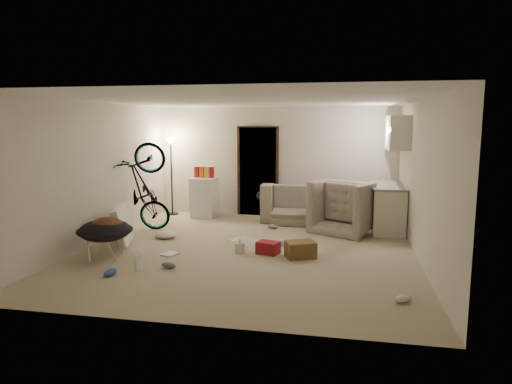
% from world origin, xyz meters
% --- Properties ---
extents(floor, '(5.50, 6.00, 0.02)m').
position_xyz_m(floor, '(0.00, 0.00, -0.01)').
color(floor, tan).
rests_on(floor, ground).
extents(ceiling, '(5.50, 6.00, 0.02)m').
position_xyz_m(ceiling, '(0.00, 0.00, 2.51)').
color(ceiling, white).
rests_on(ceiling, wall_back).
extents(wall_back, '(5.50, 0.02, 2.50)m').
position_xyz_m(wall_back, '(0.00, 3.01, 1.25)').
color(wall_back, silver).
rests_on(wall_back, floor).
extents(wall_front, '(5.50, 0.02, 2.50)m').
position_xyz_m(wall_front, '(0.00, -3.01, 1.25)').
color(wall_front, silver).
rests_on(wall_front, floor).
extents(wall_left, '(0.02, 6.00, 2.50)m').
position_xyz_m(wall_left, '(-2.76, 0.00, 1.25)').
color(wall_left, silver).
rests_on(wall_left, floor).
extents(wall_right, '(0.02, 6.00, 2.50)m').
position_xyz_m(wall_right, '(2.76, 0.00, 1.25)').
color(wall_right, silver).
rests_on(wall_right, floor).
extents(doorway, '(0.85, 0.10, 2.04)m').
position_xyz_m(doorway, '(-0.40, 2.97, 1.02)').
color(doorway, black).
rests_on(doorway, floor).
extents(door_trim, '(0.97, 0.04, 2.10)m').
position_xyz_m(door_trim, '(-0.40, 2.94, 1.02)').
color(door_trim, black).
rests_on(door_trim, floor).
extents(floor_lamp, '(0.28, 0.28, 1.81)m').
position_xyz_m(floor_lamp, '(-2.40, 2.65, 1.31)').
color(floor_lamp, black).
rests_on(floor_lamp, floor).
extents(kitchen_counter, '(0.60, 1.50, 0.88)m').
position_xyz_m(kitchen_counter, '(2.43, 2.00, 0.44)').
color(kitchen_counter, beige).
rests_on(kitchen_counter, floor).
extents(counter_top, '(0.64, 1.54, 0.04)m').
position_xyz_m(counter_top, '(2.43, 2.00, 0.90)').
color(counter_top, gray).
rests_on(counter_top, kitchen_counter).
extents(kitchen_uppers, '(0.38, 1.40, 0.65)m').
position_xyz_m(kitchen_uppers, '(2.56, 2.00, 1.95)').
color(kitchen_uppers, beige).
rests_on(kitchen_uppers, wall_right).
extents(sofa, '(2.15, 0.87, 0.62)m').
position_xyz_m(sofa, '(0.89, 2.45, 0.31)').
color(sofa, '#3E463F').
rests_on(sofa, floor).
extents(armchair, '(1.50, 1.44, 0.75)m').
position_xyz_m(armchair, '(1.72, 1.77, 0.38)').
color(armchair, '#3E463F').
rests_on(armchair, floor).
extents(bicycle, '(1.88, 1.00, 1.04)m').
position_xyz_m(bicycle, '(-2.30, 0.94, 0.47)').
color(bicycle, black).
rests_on(bicycle, floor).
extents(book_asset, '(0.26, 0.21, 0.02)m').
position_xyz_m(book_asset, '(-1.36, -1.48, 0.01)').
color(book_asset, maroon).
rests_on(book_asset, floor).
extents(mini_fridge, '(0.55, 0.55, 0.90)m').
position_xyz_m(mini_fridge, '(-1.58, 2.55, 0.45)').
color(mini_fridge, white).
rests_on(mini_fridge, floor).
extents(snack_box_0, '(0.10, 0.08, 0.30)m').
position_xyz_m(snack_box_0, '(-1.75, 2.55, 1.00)').
color(snack_box_0, maroon).
rests_on(snack_box_0, mini_fridge).
extents(snack_box_1, '(0.11, 0.08, 0.30)m').
position_xyz_m(snack_box_1, '(-1.63, 2.55, 1.00)').
color(snack_box_1, '#D7581A').
rests_on(snack_box_1, mini_fridge).
extents(snack_box_2, '(0.10, 0.08, 0.30)m').
position_xyz_m(snack_box_2, '(-1.51, 2.55, 1.00)').
color(snack_box_2, gold).
rests_on(snack_box_2, mini_fridge).
extents(snack_box_3, '(0.10, 0.07, 0.30)m').
position_xyz_m(snack_box_3, '(-1.39, 2.55, 1.00)').
color(snack_box_3, maroon).
rests_on(snack_box_3, mini_fridge).
extents(saucer_chair, '(0.87, 0.87, 0.62)m').
position_xyz_m(saucer_chair, '(-2.13, -0.91, 0.37)').
color(saucer_chair, silver).
rests_on(saucer_chair, floor).
extents(hoodie, '(0.60, 0.55, 0.22)m').
position_xyz_m(hoodie, '(-2.08, -0.94, 0.56)').
color(hoodie, '#542D1C').
rests_on(hoodie, saucer_chair).
extents(sofa_drape, '(0.63, 0.55, 0.28)m').
position_xyz_m(sofa_drape, '(-0.06, 2.45, 0.54)').
color(sofa_drape, black).
rests_on(sofa_drape, sofa).
extents(tv_box, '(0.55, 1.04, 0.68)m').
position_xyz_m(tv_box, '(-2.30, 0.01, 0.33)').
color(tv_box, silver).
rests_on(tv_box, floor).
extents(drink_case_a, '(0.55, 0.48, 0.26)m').
position_xyz_m(drink_case_a, '(0.91, -0.29, 0.13)').
color(drink_case_a, brown).
rests_on(drink_case_a, floor).
extents(drink_case_b, '(0.41, 0.35, 0.20)m').
position_xyz_m(drink_case_b, '(0.37, -0.18, 0.10)').
color(drink_case_b, maroon).
rests_on(drink_case_b, floor).
extents(juicer, '(0.17, 0.17, 0.25)m').
position_xyz_m(juicer, '(-0.09, -0.23, 0.10)').
color(juicer, beige).
rests_on(juicer, floor).
extents(newspaper, '(0.76, 0.74, 0.01)m').
position_xyz_m(newspaper, '(-0.16, 0.54, 0.00)').
color(newspaper, beige).
rests_on(newspaper, floor).
extents(book_blue, '(0.29, 0.32, 0.03)m').
position_xyz_m(book_blue, '(0.46, 0.40, 0.01)').
color(book_blue, '#2C429F').
rests_on(book_blue, floor).
extents(book_white, '(0.26, 0.31, 0.02)m').
position_xyz_m(book_white, '(-1.19, -0.55, 0.01)').
color(book_white, silver).
rests_on(book_white, floor).
extents(shoe_0, '(0.29, 0.19, 0.10)m').
position_xyz_m(shoe_0, '(0.45, 2.55, 0.05)').
color(shoe_0, '#2C429F').
rests_on(shoe_0, floor).
extents(shoe_1, '(0.26, 0.18, 0.09)m').
position_xyz_m(shoe_1, '(0.16, 1.60, 0.05)').
color(shoe_1, slate).
rests_on(shoe_1, floor).
extents(shoe_2, '(0.14, 0.27, 0.10)m').
position_xyz_m(shoe_2, '(-1.63, -1.70, 0.05)').
color(shoe_2, '#2C429F').
rests_on(shoe_2, floor).
extents(shoe_3, '(0.26, 0.15, 0.09)m').
position_xyz_m(shoe_3, '(-0.95, -1.22, 0.05)').
color(shoe_3, slate).
rests_on(shoe_3, floor).
extents(shoe_4, '(0.26, 0.23, 0.09)m').
position_xyz_m(shoe_4, '(2.30, -1.91, 0.05)').
color(shoe_4, white).
rests_on(shoe_4, floor).
extents(clothes_lump_b, '(0.55, 0.54, 0.13)m').
position_xyz_m(clothes_lump_b, '(0.37, 2.55, 0.06)').
color(clothes_lump_b, black).
rests_on(clothes_lump_b, floor).
extents(clothes_lump_c, '(0.48, 0.44, 0.13)m').
position_xyz_m(clothes_lump_c, '(-1.69, 0.47, 0.06)').
color(clothes_lump_c, silver).
rests_on(clothes_lump_c, floor).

